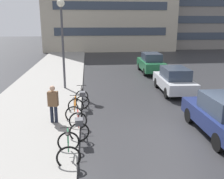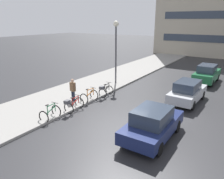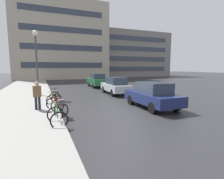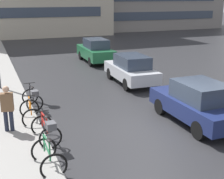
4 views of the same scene
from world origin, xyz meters
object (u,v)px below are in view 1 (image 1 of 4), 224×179
streetlamp (62,27)px  bicycle_third (75,109)px  bicycle_farthest (82,97)px  car_silver (174,80)px  car_green (151,63)px  bicycle_nearest (68,148)px  pedestrian (53,103)px  bicycle_second (79,125)px

streetlamp → bicycle_third: bearing=-80.2°
bicycle_farthest → streetlamp: (-1.16, 3.39, 3.46)m
bicycle_third → car_silver: bearing=32.1°
car_green → streetlamp: bearing=-144.0°
bicycle_nearest → car_green: 14.86m
car_silver → car_green: size_ratio=0.97×
bicycle_third → pedestrian: size_ratio=0.68×
bicycle_second → car_silver: size_ratio=0.35×
streetlamp → bicycle_nearest: bearing=-84.5°
bicycle_third → bicycle_second: bearing=-83.2°
car_green → bicycle_farthest: bearing=-124.3°
car_silver → streetlamp: 7.56m
bicycle_nearest → pedestrian: (-0.80, 2.84, 0.57)m
car_green → pedestrian: size_ratio=2.46×
bicycle_farthest → car_silver: size_ratio=0.33×
car_silver → bicycle_third: bearing=-147.9°
bicycle_nearest → pedestrian: 3.01m
bicycle_farthest → car_green: size_ratio=0.32×
bicycle_nearest → bicycle_third: bicycle_third is taller
bicycle_nearest → car_green: car_green is taller
bicycle_nearest → streetlamp: 9.29m
bicycle_second → car_green: bearing=64.1°
streetlamp → bicycle_farthest: bearing=-71.1°
bicycle_farthest → pedestrian: 2.63m
bicycle_second → car_silver: 8.01m
bicycle_third → car_green: car_green is taller
bicycle_nearest → car_green: size_ratio=0.26×
bicycle_third → streetlamp: bearing=99.8°
bicycle_third → bicycle_farthest: (0.31, 1.56, 0.08)m
bicycle_third → car_green: 11.65m
bicycle_nearest → bicycle_farthest: bearing=86.2°
bicycle_third → pedestrian: pedestrian is taller
car_silver → pedestrian: pedestrian is taller
bicycle_nearest → bicycle_third: (0.04, 3.59, 0.01)m
bicycle_second → streetlamp: 7.81m
car_silver → bicycle_farthest: bearing=-159.1°
car_green → bicycle_nearest: bearing=-114.1°
bicycle_farthest → car_silver: bearing=20.9°
bicycle_third → car_silver: (5.90, 3.70, 0.38)m
car_silver → bicycle_second: bearing=-135.0°
car_silver → car_green: 6.27m
bicycle_second → car_silver: bearing=45.0°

